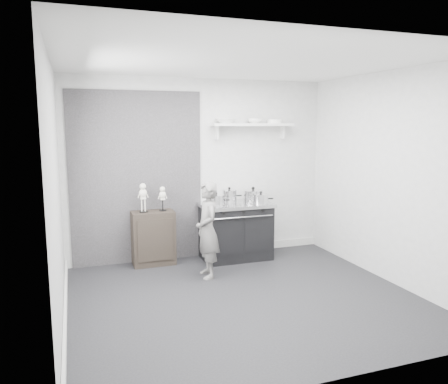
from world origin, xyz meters
The scene contains 15 objects.
ground centered at (0.00, 0.00, 0.00)m, with size 4.00×4.00×0.00m, color black.
room_shell centered at (-0.09, 0.15, 1.64)m, with size 4.02×3.62×2.71m.
wall_shelf centered at (0.80, 1.68, 2.01)m, with size 1.30×0.26×0.24m.
stove centered at (0.46, 1.48, 0.43)m, with size 1.07×0.67×0.86m.
side_cabinet centered at (-0.77, 1.61, 0.39)m, with size 0.60×0.35×0.78m, color black.
child centered at (-0.18, 0.84, 0.64)m, with size 0.47×0.31×1.28m, color slate.
pot_front_left centered at (0.12, 1.38, 0.94)m, with size 0.33×0.24×0.20m.
pot_back_left centered at (0.41, 1.62, 0.95)m, with size 0.32×0.23×0.23m.
pot_back_right centered at (0.78, 1.56, 0.94)m, with size 0.39×0.30×0.22m.
pot_front_right centered at (0.80, 1.32, 0.93)m, with size 0.32×0.23×0.19m.
skeleton_full centered at (-0.90, 1.61, 1.02)m, with size 0.13×0.09×0.48m, color silver, non-canonical shape.
skeleton_torso centered at (-0.62, 1.61, 0.99)m, with size 0.11×0.07×0.41m, color silver, non-canonical shape.
bowl_large centered at (0.37, 1.67, 2.08)m, with size 0.29×0.29×0.07m, color white.
bowl_small centered at (0.84, 1.67, 2.08)m, with size 0.23×0.23×0.07m, color white.
plate_stack centered at (1.18, 1.67, 2.07)m, with size 0.23×0.23×0.06m, color white.
Camera 1 is at (-1.83, -4.54, 2.03)m, focal length 35.00 mm.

